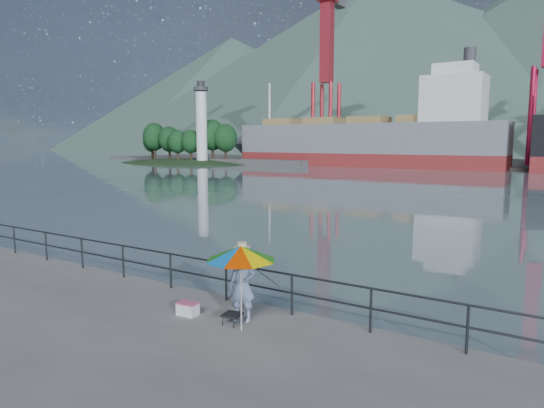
{
  "coord_description": "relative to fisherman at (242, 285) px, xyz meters",
  "views": [
    {
      "loc": [
        10.68,
        -8.04,
        4.19
      ],
      "look_at": [
        1.68,
        6.0,
        2.0
      ],
      "focal_mm": 32.0,
      "sensor_mm": 36.0,
      "label": 1
    }
  ],
  "objects": [
    {
      "name": "lighthouse_islet",
      "position": [
        -59.17,
        61.21,
        -0.6
      ],
      "size": [
        48.0,
        26.4,
        19.2
      ],
      "color": "#263F1E",
      "rests_on": "ground"
    },
    {
      "name": "folding_stool",
      "position": [
        -0.03,
        -0.35,
        -0.72
      ],
      "size": [
        0.46,
        0.46,
        0.26
      ],
      "color": "black",
      "rests_on": "ground"
    },
    {
      "name": "fishing_rod",
      "position": [
        -0.26,
        1.06,
        -0.86
      ],
      "size": [
        0.18,
        1.73,
        1.22
      ],
      "primitive_type": "cylinder",
      "rotation": [
        0.96,
        0.0,
        -0.1
      ],
      "color": "black",
      "rests_on": "ground"
    },
    {
      "name": "bulk_carrier",
      "position": [
        -23.64,
        70.38,
        3.35
      ],
      "size": [
        45.83,
        7.93,
        14.5
      ],
      "color": "maroon",
      "rests_on": "ground"
    },
    {
      "name": "beach_umbrella",
      "position": [
        0.35,
        -0.52,
        0.9
      ],
      "size": [
        1.81,
        1.81,
        1.92
      ],
      "color": "white",
      "rests_on": "ground"
    },
    {
      "name": "cooler_bag",
      "position": [
        -1.32,
        -0.43,
        -0.72
      ],
      "size": [
        0.5,
        0.35,
        0.28
      ],
      "primitive_type": "cube",
      "rotation": [
        0.0,
        0.0,
        0.06
      ],
      "color": "silver",
      "rests_on": "ground"
    },
    {
      "name": "fisherman",
      "position": [
        0.0,
        0.0,
        0.0
      ],
      "size": [
        0.72,
        0.58,
        1.73
      ],
      "primitive_type": "imported",
      "rotation": [
        0.0,
        0.0,
        0.29
      ],
      "color": "navy",
      "rests_on": "ground"
    },
    {
      "name": "harbor_water",
      "position": [
        -4.2,
        129.22,
        -0.86
      ],
      "size": [
        500.0,
        280.0,
        0.0
      ],
      "primitive_type": "cube",
      "color": "slate",
      "rests_on": "ground"
    },
    {
      "name": "guardrail",
      "position": [
        -4.2,
        0.92,
        -0.34
      ],
      "size": [
        22.0,
        0.06,
        1.03
      ],
      "color": "#2D3033",
      "rests_on": "ground"
    }
  ]
}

